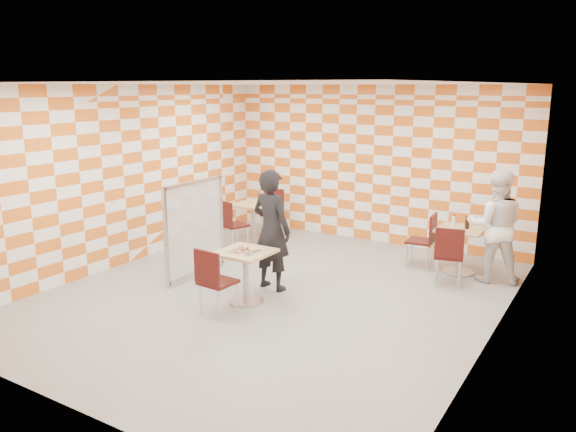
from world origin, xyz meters
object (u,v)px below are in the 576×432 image
object	(u,v)px
chair_main_front	(213,277)
chair_second_side	(426,236)
chair_empty_near	(230,221)
man_white	(495,226)
man_dark	(271,230)
sport_bottle	(454,220)
soda_bottle	(467,222)
empty_table	(253,216)
chair_empty_far	(273,208)
main_table	(245,268)
second_table	(460,243)
partition	(195,228)
chair_second_front	(449,252)

from	to	relation	value
chair_main_front	chair_second_side	xyz separation A→B (m)	(1.72, 3.44, 0.00)
chair_empty_near	man_white	world-z (taller)	man_white
chair_main_front	man_dark	bearing A→B (deg)	87.05
sport_bottle	soda_bottle	size ratio (longest dim) A/B	0.87
chair_second_side	sport_bottle	world-z (taller)	sport_bottle
chair_second_side	man_white	xyz separation A→B (m)	(1.09, -0.07, 0.33)
empty_table	man_white	bearing A→B (deg)	0.67
chair_main_front	chair_empty_far	distance (m)	4.28
main_table	man_white	xyz separation A→B (m)	(2.74, 2.75, 0.37)
second_table	soda_bottle	bearing A→B (deg)	16.81
chair_main_front	man_white	bearing A→B (deg)	50.30
chair_second_side	man_white	world-z (taller)	man_white
main_table	soda_bottle	bearing A→B (deg)	51.39
main_table	soda_bottle	size ratio (longest dim) A/B	3.26
main_table	second_table	size ratio (longest dim) A/B	1.00
chair_empty_far	partition	distance (m)	2.87
empty_table	chair_empty_far	distance (m)	0.63
main_table	chair_main_front	bearing A→B (deg)	-95.81
chair_empty_far	soda_bottle	xyz separation A→B (m)	(3.99, -0.46, 0.31)
chair_empty_near	soda_bottle	xyz separation A→B (m)	(4.06, 0.88, 0.31)
chair_empty_near	partition	xyz separation A→B (m)	(0.45, -1.50, 0.25)
sport_bottle	empty_table	bearing A→B (deg)	-176.15
empty_table	chair_second_front	world-z (taller)	chair_second_front
chair_empty_near	chair_second_side	bearing A→B (deg)	13.53
chair_second_side	empty_table	bearing A→B (deg)	-177.98
main_table	sport_bottle	bearing A→B (deg)	55.20
chair_empty_near	man_white	distance (m)	4.59
chair_empty_far	man_white	xyz separation A→B (m)	(4.44, -0.58, 0.33)
chair_empty_near	soda_bottle	bearing A→B (deg)	12.18
chair_second_side	partition	bearing A→B (deg)	-141.91
soda_bottle	partition	bearing A→B (deg)	-146.58
second_table	empty_table	xyz separation A→B (m)	(-3.95, -0.15, 0.00)
second_table	man_dark	distance (m)	3.12
partition	second_table	bearing A→B (deg)	33.77
main_table	chair_second_front	bearing A→B (deg)	43.76
man_dark	man_white	distance (m)	3.44
man_dark	man_white	bearing A→B (deg)	-135.83
chair_second_side	sport_bottle	xyz separation A→B (m)	(0.40, 0.14, 0.29)
chair_empty_near	man_dark	xyz separation A→B (m)	(1.77, -1.33, 0.36)
partition	man_white	world-z (taller)	man_white
chair_main_front	soda_bottle	size ratio (longest dim) A/B	4.02
main_table	chair_empty_far	xyz separation A→B (m)	(-1.70, 3.32, 0.04)
chair_second_side	partition	size ratio (longest dim) A/B	0.60
chair_empty_near	second_table	bearing A→B (deg)	12.08
partition	man_dark	world-z (taller)	man_dark
chair_empty_near	soda_bottle	world-z (taller)	soda_bottle
chair_second_side	partition	distance (m)	3.78
chair_second_side	chair_empty_near	size ratio (longest dim) A/B	1.00
chair_second_front	soda_bottle	xyz separation A→B (m)	(0.06, 0.73, 0.31)
chair_main_front	man_dark	world-z (taller)	man_dark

